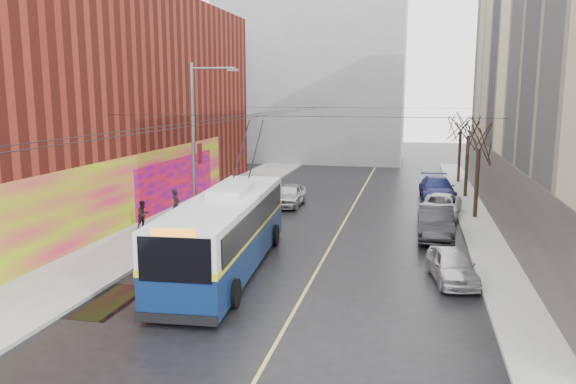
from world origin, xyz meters
name	(u,v)px	position (x,y,z in m)	size (l,w,h in m)	color
ground	(256,303)	(0.00, 0.00, 0.00)	(140.00, 140.00, 0.00)	black
sidewalk_left	(182,219)	(-8.00, 12.00, 0.07)	(4.00, 60.00, 0.15)	gray
sidewalk_right	(482,234)	(9.00, 12.00, 0.07)	(2.00, 60.00, 0.15)	gray
lane_line	(345,220)	(1.50, 14.00, 0.00)	(0.12, 50.00, 0.01)	#BFB74C
building_left	(74,100)	(-15.99, 13.99, 6.99)	(12.11, 36.00, 14.00)	maroon
building_far	(314,79)	(-6.00, 44.99, 9.02)	(20.50, 12.10, 18.00)	gray
streetlight_pole	(196,142)	(-6.14, 10.00, 4.85)	(2.65, 0.60, 9.00)	slate
catenary_wires	(282,113)	(-2.54, 14.77, 6.25)	(18.00, 60.00, 0.22)	black
tree_near	(480,136)	(9.00, 16.00, 4.98)	(3.20, 3.20, 6.40)	black
tree_mid	(469,125)	(9.00, 23.00, 5.25)	(3.20, 3.20, 6.68)	black
tree_far	(461,121)	(9.00, 30.00, 5.14)	(3.20, 3.20, 6.57)	black
puddle	(104,301)	(-5.44, -0.97, 0.00)	(2.16, 3.62, 0.01)	black
pigeons_flying	(244,84)	(-3.61, 10.62, 7.90)	(3.47, 1.73, 0.91)	slate
trolleybus	(226,231)	(-2.28, 3.51, 1.68)	(3.68, 12.91, 6.05)	#091D48
parked_car_a	(452,265)	(6.96, 4.01, 0.66)	(1.56, 3.89, 1.32)	silver
parked_car_b	(436,223)	(6.55, 10.90, 0.82)	(1.74, 4.98, 1.64)	#252527
parked_car_c	(440,206)	(7.00, 16.31, 0.67)	(2.23, 4.84, 1.34)	silver
parked_car_d	(437,188)	(7.00, 22.01, 0.81)	(2.26, 5.55, 1.61)	navy
following_car	(289,195)	(-2.68, 17.54, 0.73)	(1.73, 4.29, 1.46)	#B0B1B5
pedestrian_a	(176,205)	(-7.97, 11.21, 1.07)	(0.67, 0.44, 1.84)	black
pedestrian_b	(143,214)	(-8.91, 8.99, 0.91)	(0.74, 0.58, 1.53)	black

